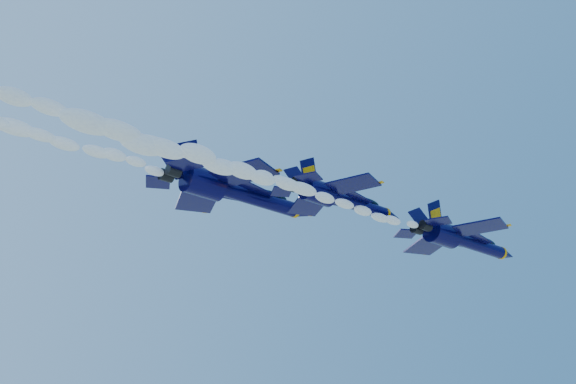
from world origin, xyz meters
TOP-DOWN VIEW (x-y plane):
  - jet_lead at (20.68, -9.27)m, footprint 15.94×13.07m
  - smoke_trail_jet_lead at (-4.83, -9.27)m, footprint 37.40×1.78m
  - jet_second at (6.39, -5.89)m, footprint 14.91×12.23m
  - smoke_trail_jet_second at (-18.68, -5.89)m, footprint 37.40×1.66m
  - jet_third at (-0.20, 3.38)m, footprint 19.36×15.88m

SIDE VIEW (x-z plane):
  - smoke_trail_jet_lead at x=-4.83m, z-range 148.15..149.75m
  - jet_lead at x=20.68m, z-range 146.38..152.30m
  - smoke_trail_jet_second at x=-18.68m, z-range 150.30..151.79m
  - jet_second at x=6.39m, z-range 148.66..154.20m
  - jet_third at x=-0.20m, z-range 150.10..157.29m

